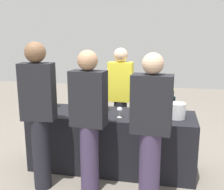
{
  "coord_description": "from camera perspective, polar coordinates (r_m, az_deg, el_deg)",
  "views": [
    {
      "loc": [
        0.7,
        -3.37,
        1.79
      ],
      "look_at": [
        0.0,
        0.0,
        1.02
      ],
      "focal_mm": 43.56,
      "sensor_mm": 36.0,
      "label": 1
    }
  ],
  "objects": [
    {
      "name": "server_pouring",
      "position": [
        4.17,
        1.8,
        -0.08
      ],
      "size": [
        0.37,
        0.21,
        1.6
      ],
      "rotation": [
        0.0,
        0.0,
        3.13
      ],
      "color": "black",
      "rests_on": "ground_plane"
    },
    {
      "name": "wine_glass_3",
      "position": [
        3.34,
        5.98,
        -3.31
      ],
      "size": [
        0.07,
        0.07,
        0.15
      ],
      "color": "silver",
      "rests_on": "tasting_table"
    },
    {
      "name": "wine_glass_1",
      "position": [
        3.49,
        -6.09,
        -2.71
      ],
      "size": [
        0.07,
        0.07,
        0.14
      ],
      "color": "silver",
      "rests_on": "tasting_table"
    },
    {
      "name": "guest_1",
      "position": [
        3.0,
        -4.9,
        -4.86
      ],
      "size": [
        0.4,
        0.24,
        1.63
      ],
      "rotation": [
        0.0,
        0.0,
        -0.08
      ],
      "color": "#3F3351",
      "rests_on": "ground_plane"
    },
    {
      "name": "guest_2",
      "position": [
        2.83,
        8.17,
        -6.38
      ],
      "size": [
        0.42,
        0.25,
        1.62
      ],
      "rotation": [
        0.0,
        0.0,
        -0.07
      ],
      "color": "#3F3351",
      "rests_on": "ground_plane"
    },
    {
      "name": "wine_glass_0",
      "position": [
        3.62,
        -7.72,
        -2.23
      ],
      "size": [
        0.06,
        0.06,
        0.14
      ],
      "color": "silver",
      "rests_on": "tasting_table"
    },
    {
      "name": "wine_glass_2",
      "position": [
        3.4,
        1.61,
        -3.16
      ],
      "size": [
        0.07,
        0.07,
        0.14
      ],
      "color": "silver",
      "rests_on": "tasting_table"
    },
    {
      "name": "ice_bucket",
      "position": [
        3.46,
        13.42,
        -3.2
      ],
      "size": [
        0.22,
        0.22,
        0.19
      ],
      "primitive_type": "cylinder",
      "color": "silver",
      "rests_on": "tasting_table"
    },
    {
      "name": "ground_plane",
      "position": [
        3.88,
        -0.0,
        -14.86
      ],
      "size": [
        12.0,
        12.0,
        0.0
      ],
      "primitive_type": "plane",
      "color": "slate"
    },
    {
      "name": "wine_bottle_4",
      "position": [
        3.56,
        8.38,
        -2.3
      ],
      "size": [
        0.07,
        0.07,
        0.31
      ],
      "color": "black",
      "rests_on": "tasting_table"
    },
    {
      "name": "guest_0",
      "position": [
        3.17,
        -15.11,
        -3.19
      ],
      "size": [
        0.39,
        0.25,
        1.72
      ],
      "rotation": [
        0.0,
        0.0,
        0.12
      ],
      "color": "black",
      "rests_on": "ground_plane"
    },
    {
      "name": "wine_bottle_5",
      "position": [
        3.62,
        12.54,
        -2.07
      ],
      "size": [
        0.08,
        0.08,
        0.32
      ],
      "color": "black",
      "rests_on": "tasting_table"
    },
    {
      "name": "wine_bottle_3",
      "position": [
        3.67,
        6.96,
        -1.76
      ],
      "size": [
        0.07,
        0.07,
        0.31
      ],
      "color": "black",
      "rests_on": "tasting_table"
    },
    {
      "name": "wine_bottle_2",
      "position": [
        3.69,
        5.06,
        -1.75
      ],
      "size": [
        0.07,
        0.07,
        0.3
      ],
      "color": "black",
      "rests_on": "tasting_table"
    },
    {
      "name": "wine_bottle_0",
      "position": [
        3.95,
        -12.02,
        -1.02
      ],
      "size": [
        0.08,
        0.08,
        0.3
      ],
      "color": "black",
      "rests_on": "tasting_table"
    },
    {
      "name": "tasting_table",
      "position": [
        3.72,
        -0.0,
        -9.59
      ],
      "size": [
        2.16,
        0.7,
        0.77
      ],
      "primitive_type": "cube",
      "color": "black",
      "rests_on": "ground_plane"
    },
    {
      "name": "wine_bottle_1",
      "position": [
        3.68,
        -1.53,
        -1.5
      ],
      "size": [
        0.07,
        0.07,
        0.33
      ],
      "color": "black",
      "rests_on": "tasting_table"
    }
  ]
}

